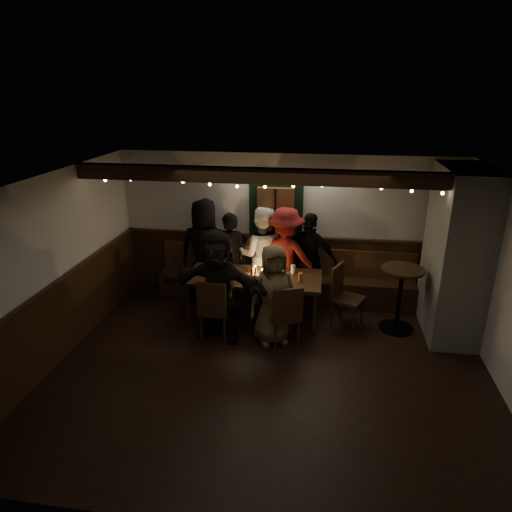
% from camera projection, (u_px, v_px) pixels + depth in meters
% --- Properties ---
extents(room, '(6.02, 5.01, 2.62)m').
position_uv_depth(room, '(349.00, 264.00, 7.10)').
color(room, black).
rests_on(room, ground).
extents(dining_table, '(2.18, 0.93, 0.94)m').
position_uv_depth(dining_table, '(254.00, 280.00, 7.43)').
color(dining_table, black).
rests_on(dining_table, ground).
extents(chair_near_left, '(0.48, 0.48, 0.99)m').
position_uv_depth(chair_near_left, '(214.00, 307.00, 6.85)').
color(chair_near_left, black).
rests_on(chair_near_left, ground).
extents(chair_near_right, '(0.58, 0.58, 0.98)m').
position_uv_depth(chair_near_right, '(286.00, 313.00, 6.68)').
color(chair_near_right, black).
rests_on(chair_near_right, ground).
extents(chair_end, '(0.60, 0.60, 1.01)m').
position_uv_depth(chair_end, '(343.00, 292.00, 7.32)').
color(chair_end, black).
rests_on(chair_end, ground).
extents(high_top, '(0.66, 0.66, 1.05)m').
position_uv_depth(high_top, '(400.00, 291.00, 7.12)').
color(high_top, black).
rests_on(high_top, ground).
extents(person_a, '(0.92, 0.62, 1.86)m').
position_uv_depth(person_a, '(205.00, 250.00, 8.12)').
color(person_a, black).
rests_on(person_a, ground).
extents(person_b, '(0.61, 0.41, 1.64)m').
position_uv_depth(person_b, '(230.00, 257.00, 8.12)').
color(person_b, black).
rests_on(person_b, ground).
extents(person_c, '(0.89, 0.72, 1.74)m').
position_uv_depth(person_c, '(261.00, 255.00, 8.07)').
color(person_c, silver).
rests_on(person_c, ground).
extents(person_d, '(1.23, 0.82, 1.77)m').
position_uv_depth(person_d, '(285.00, 257.00, 7.91)').
color(person_d, maroon).
rests_on(person_d, ground).
extents(person_e, '(1.05, 0.66, 1.67)m').
position_uv_depth(person_e, '(310.00, 260.00, 7.94)').
color(person_e, black).
rests_on(person_e, ground).
extents(person_f, '(1.67, 0.77, 1.74)m').
position_uv_depth(person_f, '(218.00, 286.00, 6.80)').
color(person_f, black).
rests_on(person_f, ground).
extents(person_g, '(0.89, 0.76, 1.55)m').
position_uv_depth(person_g, '(273.00, 295.00, 6.75)').
color(person_g, brown).
rests_on(person_g, ground).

